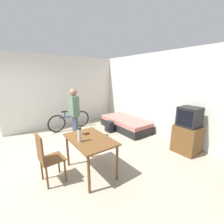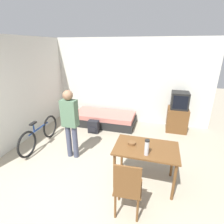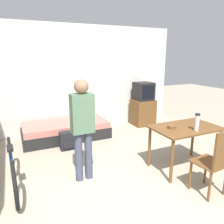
{
  "view_description": "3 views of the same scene",
  "coord_description": "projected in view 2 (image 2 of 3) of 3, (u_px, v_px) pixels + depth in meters",
  "views": [
    {
      "loc": [
        3.57,
        -0.26,
        2.0
      ],
      "look_at": [
        0.48,
        1.98,
        1.05
      ],
      "focal_mm": 24.0,
      "sensor_mm": 36.0,
      "label": 1
    },
    {
      "loc": [
        1.19,
        -1.74,
        2.48
      ],
      "look_at": [
        0.15,
        1.98,
        0.99
      ],
      "focal_mm": 28.0,
      "sensor_mm": 36.0,
      "label": 2
    },
    {
      "loc": [
        -1.56,
        -1.67,
        1.93
      ],
      "look_at": [
        0.15,
        2.03,
        0.88
      ],
      "focal_mm": 35.0,
      "sensor_mm": 36.0,
      "label": 3
    }
  ],
  "objects": [
    {
      "name": "ground_plane",
      "position": [
        69.0,
        213.0,
        2.75
      ],
      "size": [
        20.0,
        20.0,
        0.0
      ],
      "primitive_type": "plane",
      "color": "#9E937F"
    },
    {
      "name": "wall_back",
      "position": [
        123.0,
        81.0,
        5.73
      ],
      "size": [
        5.53,
        0.06,
        2.7
      ],
      "color": "silver",
      "rests_on": "ground_plane"
    },
    {
      "name": "bicycle",
      "position": [
        40.0,
        134.0,
        4.48
      ],
      "size": [
        0.12,
        1.61,
        0.73
      ],
      "color": "black",
      "rests_on": "ground_plane"
    },
    {
      "name": "wall_left",
      "position": [
        21.0,
        91.0,
        4.56
      ],
      "size": [
        0.06,
        4.83,
        2.7
      ],
      "color": "silver",
      "rests_on": "ground_plane"
    },
    {
      "name": "mate_bowl",
      "position": [
        132.0,
        143.0,
        3.21
      ],
      "size": [
        0.14,
        0.14,
        0.05
      ],
      "color": "brown",
      "rests_on": "dining_table"
    },
    {
      "name": "person_standing",
      "position": [
        70.0,
        120.0,
        3.82
      ],
      "size": [
        0.34,
        0.22,
        1.61
      ],
      "color": "#3D4256",
      "rests_on": "ground_plane"
    },
    {
      "name": "tv",
      "position": [
        178.0,
        113.0,
        5.21
      ],
      "size": [
        0.59,
        0.53,
        1.22
      ],
      "color": "brown",
      "rests_on": "ground_plane"
    },
    {
      "name": "daybed",
      "position": [
        104.0,
        119.0,
        5.76
      ],
      "size": [
        2.0,
        0.92,
        0.4
      ],
      "color": "black",
      "rests_on": "ground_plane"
    },
    {
      "name": "backpack",
      "position": [
        94.0,
        127.0,
        5.21
      ],
      "size": [
        0.31,
        0.21,
        0.38
      ],
      "color": "black",
      "rests_on": "ground_plane"
    },
    {
      "name": "thermos_flask",
      "position": [
        147.0,
        147.0,
        2.86
      ],
      "size": [
        0.08,
        0.08,
        0.29
      ],
      "color": "#B7B7BC",
      "rests_on": "dining_table"
    },
    {
      "name": "dining_table",
      "position": [
        146.0,
        152.0,
        3.16
      ],
      "size": [
        1.13,
        0.72,
        0.76
      ],
      "color": "brown",
      "rests_on": "ground_plane"
    },
    {
      "name": "wooden_chair",
      "position": [
        128.0,
        187.0,
        2.52
      ],
      "size": [
        0.44,
        0.44,
        1.0
      ],
      "color": "brown",
      "rests_on": "ground_plane"
    }
  ]
}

